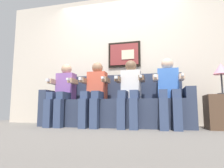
% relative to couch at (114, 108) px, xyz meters
% --- Properties ---
extents(ground_plane, '(6.40, 6.40, 0.00)m').
position_rel_couch_xyz_m(ground_plane, '(0.00, -0.33, -0.31)').
color(ground_plane, '#66605B').
extents(back_wall_assembly, '(4.92, 0.10, 2.60)m').
position_rel_couch_xyz_m(back_wall_assembly, '(0.00, 0.44, 0.99)').
color(back_wall_assembly, beige).
rests_on(back_wall_assembly, ground_plane).
extents(couch, '(2.52, 0.58, 0.90)m').
position_rel_couch_xyz_m(couch, '(0.00, 0.00, 0.00)').
color(couch, '#333D56').
rests_on(couch, ground_plane).
extents(person_leftmost, '(0.46, 0.56, 1.11)m').
position_rel_couch_xyz_m(person_leftmost, '(-0.89, -0.17, 0.29)').
color(person_leftmost, '#8C59A5').
rests_on(person_leftmost, ground_plane).
extents(person_left_center, '(0.46, 0.56, 1.11)m').
position_rel_couch_xyz_m(person_left_center, '(-0.30, -0.17, 0.29)').
color(person_left_center, '#D8593F').
rests_on(person_left_center, ground_plane).
extents(person_right_center, '(0.46, 0.56, 1.11)m').
position_rel_couch_xyz_m(person_right_center, '(0.30, -0.17, 0.29)').
color(person_right_center, white).
rests_on(person_right_center, ground_plane).
extents(person_rightmost, '(0.46, 0.56, 1.11)m').
position_rel_couch_xyz_m(person_rightmost, '(0.89, -0.17, 0.29)').
color(person_rightmost, '#3F72CC').
rests_on(person_rightmost, ground_plane).
extents(side_table_right, '(0.40, 0.40, 0.50)m').
position_rel_couch_xyz_m(side_table_right, '(1.61, -0.11, -0.06)').
color(side_table_right, brown).
rests_on(side_table_right, ground_plane).
extents(table_lamp, '(0.22, 0.22, 0.46)m').
position_rel_couch_xyz_m(table_lamp, '(1.64, -0.15, 0.55)').
color(table_lamp, '#333338').
rests_on(table_lamp, side_table_right).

